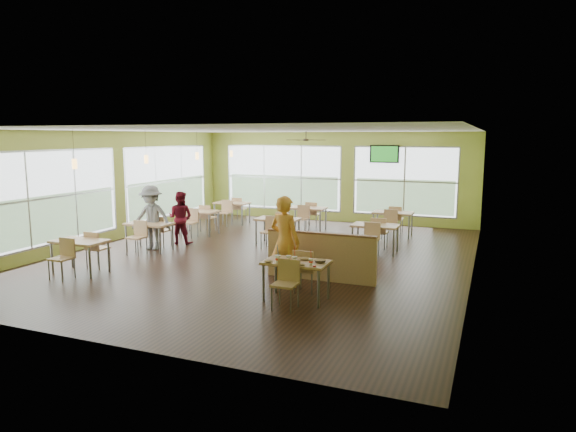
# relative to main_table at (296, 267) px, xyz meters

# --- Properties ---
(room) EXTENTS (12.00, 12.04, 3.20)m
(room) POSITION_rel_main_table_xyz_m (-2.00, 3.00, 0.97)
(room) COLOR black
(room) RESTS_ON ground
(window_bays) EXTENTS (9.24, 10.24, 2.38)m
(window_bays) POSITION_rel_main_table_xyz_m (-4.65, 6.08, 0.85)
(window_bays) COLOR white
(window_bays) RESTS_ON room
(main_table) EXTENTS (1.22, 1.52, 0.87)m
(main_table) POSITION_rel_main_table_xyz_m (0.00, 0.00, 0.00)
(main_table) COLOR tan
(main_table) RESTS_ON floor
(half_wall_divider) EXTENTS (2.40, 0.14, 1.04)m
(half_wall_divider) POSITION_rel_main_table_xyz_m (0.00, 1.45, -0.11)
(half_wall_divider) COLOR tan
(half_wall_divider) RESTS_ON floor
(dining_tables) EXTENTS (6.92, 8.72, 0.87)m
(dining_tables) POSITION_rel_main_table_xyz_m (-3.05, 4.71, -0.00)
(dining_tables) COLOR tan
(dining_tables) RESTS_ON floor
(pendant_lights) EXTENTS (0.11, 7.31, 0.86)m
(pendant_lights) POSITION_rel_main_table_xyz_m (-5.20, 3.68, 1.82)
(pendant_lights) COLOR #2D2119
(pendant_lights) RESTS_ON ceiling
(ceiling_fan) EXTENTS (1.25, 1.25, 0.29)m
(ceiling_fan) POSITION_rel_main_table_xyz_m (-2.00, 6.00, 2.32)
(ceiling_fan) COLOR #2D2119
(ceiling_fan) RESTS_ON ceiling
(tv_backwall) EXTENTS (1.00, 0.07, 0.60)m
(tv_backwall) POSITION_rel_main_table_xyz_m (-0.20, 8.90, 1.82)
(tv_backwall) COLOR black
(tv_backwall) RESTS_ON wall_back
(man_plaid) EXTENTS (0.77, 0.60, 1.88)m
(man_plaid) POSITION_rel_main_table_xyz_m (-0.53, 0.74, 0.31)
(man_plaid) COLOR orange
(man_plaid) RESTS_ON floor
(patron_maroon) EXTENTS (0.79, 0.64, 1.51)m
(patron_maroon) POSITION_rel_main_table_xyz_m (-4.90, 3.55, 0.12)
(patron_maroon) COLOR #5A0E1B
(patron_maroon) RESTS_ON floor
(patron_grey) EXTENTS (1.21, 0.80, 1.75)m
(patron_grey) POSITION_rel_main_table_xyz_m (-5.20, 2.61, 0.24)
(patron_grey) COLOR slate
(patron_grey) RESTS_ON floor
(cup_blue) EXTENTS (0.10, 0.10, 0.37)m
(cup_blue) POSITION_rel_main_table_xyz_m (-0.27, -0.24, 0.19)
(cup_blue) COLOR white
(cup_blue) RESTS_ON main_table
(cup_yellow) EXTENTS (0.10, 0.10, 0.36)m
(cup_yellow) POSITION_rel_main_table_xyz_m (-0.09, -0.16, 0.19)
(cup_yellow) COLOR white
(cup_yellow) RESTS_ON main_table
(cup_red_near) EXTENTS (0.10, 0.10, 0.35)m
(cup_red_near) POSITION_rel_main_table_xyz_m (0.04, -0.18, 0.19)
(cup_red_near) COLOR white
(cup_red_near) RESTS_ON main_table
(cup_red_far) EXTENTS (0.08, 0.08, 0.30)m
(cup_red_far) POSITION_rel_main_table_xyz_m (0.34, -0.15, 0.18)
(cup_red_far) COLOR white
(cup_red_far) RESTS_ON main_table
(food_basket) EXTENTS (0.22, 0.22, 0.05)m
(food_basket) POSITION_rel_main_table_xyz_m (0.44, 0.07, 0.15)
(food_basket) COLOR black
(food_basket) RESTS_ON main_table
(ketchup_cup) EXTENTS (0.06, 0.06, 0.02)m
(ketchup_cup) POSITION_rel_main_table_xyz_m (0.45, -0.28, 0.13)
(ketchup_cup) COLOR #AB190C
(ketchup_cup) RESTS_ON main_table
(wrapper_left) EXTENTS (0.19, 0.18, 0.04)m
(wrapper_left) POSITION_rel_main_table_xyz_m (-0.44, -0.28, 0.14)
(wrapper_left) COLOR olive
(wrapper_left) RESTS_ON main_table
(wrapper_mid) EXTENTS (0.22, 0.20, 0.05)m
(wrapper_mid) POSITION_rel_main_table_xyz_m (0.11, 0.15, 0.15)
(wrapper_mid) COLOR olive
(wrapper_mid) RESTS_ON main_table
(wrapper_right) EXTENTS (0.16, 0.15, 0.03)m
(wrapper_right) POSITION_rel_main_table_xyz_m (0.21, -0.27, 0.14)
(wrapper_right) COLOR olive
(wrapper_right) RESTS_ON main_table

